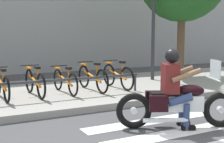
{
  "coord_description": "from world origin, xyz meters",
  "views": [
    {
      "loc": [
        -3.2,
        -3.17,
        1.69
      ],
      "look_at": [
        0.06,
        3.02,
        0.84
      ],
      "focal_mm": 48.71,
      "sensor_mm": 36.0,
      "label": 1
    }
  ],
  "objects_px": {
    "bicycle_4": "(118,76)",
    "street_lamp": "(154,8)",
    "bicycle_3": "(92,78)",
    "bicycle_1": "(35,82)",
    "bicycle_2": "(65,81)",
    "motorcycle": "(178,103)",
    "bicycle_0": "(2,85)",
    "rider": "(175,83)",
    "bike_rack": "(72,80)"
  },
  "relations": [
    {
      "from": "bicycle_2",
      "to": "street_lamp",
      "type": "bearing_deg",
      "value": 15.36
    },
    {
      "from": "motorcycle",
      "to": "bicycle_3",
      "type": "height_order",
      "value": "motorcycle"
    },
    {
      "from": "bicycle_2",
      "to": "street_lamp",
      "type": "height_order",
      "value": "street_lamp"
    },
    {
      "from": "bicycle_1",
      "to": "bicycle_0",
      "type": "bearing_deg",
      "value": 179.97
    },
    {
      "from": "motorcycle",
      "to": "bicycle_3",
      "type": "distance_m",
      "value": 3.35
    },
    {
      "from": "motorcycle",
      "to": "bicycle_3",
      "type": "relative_size",
      "value": 1.19
    },
    {
      "from": "bicycle_1",
      "to": "bicycle_2",
      "type": "xyz_separation_m",
      "value": [
        0.79,
        0.0,
        -0.02
      ]
    },
    {
      "from": "bicycle_3",
      "to": "bicycle_4",
      "type": "height_order",
      "value": "bicycle_4"
    },
    {
      "from": "rider",
      "to": "street_lamp",
      "type": "relative_size",
      "value": 0.34
    },
    {
      "from": "bicycle_0",
      "to": "bicycle_1",
      "type": "height_order",
      "value": "bicycle_1"
    },
    {
      "from": "bicycle_2",
      "to": "street_lamp",
      "type": "relative_size",
      "value": 0.39
    },
    {
      "from": "bicycle_3",
      "to": "street_lamp",
      "type": "bearing_deg",
      "value": 19.59
    },
    {
      "from": "bicycle_2",
      "to": "bicycle_1",
      "type": "bearing_deg",
      "value": -179.91
    },
    {
      "from": "bicycle_2",
      "to": "bicycle_4",
      "type": "relative_size",
      "value": 0.99
    },
    {
      "from": "bicycle_4",
      "to": "bicycle_2",
      "type": "bearing_deg",
      "value": 179.93
    },
    {
      "from": "bicycle_3",
      "to": "bicycle_1",
      "type": "bearing_deg",
      "value": -180.0
    },
    {
      "from": "motorcycle",
      "to": "rider",
      "type": "xyz_separation_m",
      "value": [
        -0.07,
        0.04,
        0.37
      ]
    },
    {
      "from": "bicycle_0",
      "to": "bike_rack",
      "type": "xyz_separation_m",
      "value": [
        1.58,
        -0.55,
        0.07
      ]
    },
    {
      "from": "motorcycle",
      "to": "bicycle_1",
      "type": "distance_m",
      "value": 3.79
    },
    {
      "from": "rider",
      "to": "bicycle_4",
      "type": "bearing_deg",
      "value": 78.91
    },
    {
      "from": "motorcycle",
      "to": "bicycle_2",
      "type": "distance_m",
      "value": 3.49
    },
    {
      "from": "bicycle_1",
      "to": "bicycle_2",
      "type": "height_order",
      "value": "bicycle_1"
    },
    {
      "from": "bike_rack",
      "to": "street_lamp",
      "type": "height_order",
      "value": "street_lamp"
    },
    {
      "from": "bike_rack",
      "to": "rider",
      "type": "bearing_deg",
      "value": -71.35
    },
    {
      "from": "motorcycle",
      "to": "rider",
      "type": "distance_m",
      "value": 0.38
    },
    {
      "from": "bicycle_4",
      "to": "motorcycle",
      "type": "bearing_deg",
      "value": -99.83
    },
    {
      "from": "bicycle_0",
      "to": "bicycle_3",
      "type": "xyz_separation_m",
      "value": [
        2.37,
        -0.0,
        0.01
      ]
    },
    {
      "from": "rider",
      "to": "bicycle_4",
      "type": "height_order",
      "value": "rider"
    },
    {
      "from": "bicycle_4",
      "to": "street_lamp",
      "type": "height_order",
      "value": "street_lamp"
    },
    {
      "from": "motorcycle",
      "to": "bicycle_1",
      "type": "relative_size",
      "value": 1.28
    },
    {
      "from": "bicycle_0",
      "to": "bicycle_4",
      "type": "relative_size",
      "value": 1.02
    },
    {
      "from": "bicycle_0",
      "to": "bicycle_4",
      "type": "xyz_separation_m",
      "value": [
        3.16,
        -0.0,
        0.02
      ]
    },
    {
      "from": "bicycle_3",
      "to": "street_lamp",
      "type": "height_order",
      "value": "street_lamp"
    },
    {
      "from": "rider",
      "to": "bicycle_3",
      "type": "bearing_deg",
      "value": 92.44
    },
    {
      "from": "bicycle_4",
      "to": "street_lamp",
      "type": "distance_m",
      "value": 2.95
    },
    {
      "from": "street_lamp",
      "to": "bicycle_4",
      "type": "bearing_deg",
      "value": -153.24
    },
    {
      "from": "rider",
      "to": "bike_rack",
      "type": "relative_size",
      "value": 0.38
    },
    {
      "from": "rider",
      "to": "bicycle_0",
      "type": "distance_m",
      "value": 4.17
    },
    {
      "from": "bicycle_4",
      "to": "bike_rack",
      "type": "distance_m",
      "value": 1.67
    },
    {
      "from": "bicycle_2",
      "to": "bicycle_4",
      "type": "xyz_separation_m",
      "value": [
        1.58,
        -0.0,
        0.03
      ]
    },
    {
      "from": "bicycle_4",
      "to": "bicycle_3",
      "type": "bearing_deg",
      "value": 179.96
    },
    {
      "from": "bicycle_0",
      "to": "bicycle_2",
      "type": "distance_m",
      "value": 1.58
    },
    {
      "from": "rider",
      "to": "bicycle_0",
      "type": "bearing_deg",
      "value": 127.16
    },
    {
      "from": "bike_rack",
      "to": "street_lamp",
      "type": "distance_m",
      "value": 4.28
    },
    {
      "from": "motorcycle",
      "to": "rider",
      "type": "bearing_deg",
      "value": 152.61
    },
    {
      "from": "bike_rack",
      "to": "street_lamp",
      "type": "bearing_deg",
      "value": 23.48
    },
    {
      "from": "bicycle_0",
      "to": "street_lamp",
      "type": "distance_m",
      "value": 5.54
    },
    {
      "from": "rider",
      "to": "bicycle_1",
      "type": "distance_m",
      "value": 3.75
    },
    {
      "from": "bicycle_1",
      "to": "bicycle_2",
      "type": "distance_m",
      "value": 0.79
    },
    {
      "from": "bicycle_2",
      "to": "street_lamp",
      "type": "distance_m",
      "value": 4.16
    }
  ]
}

